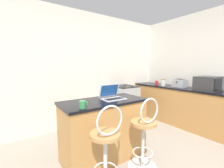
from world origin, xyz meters
The scene contains 12 objects.
wall_back centered at (0.00, 2.24, 1.30)m, with size 12.00×0.06×2.60m.
breakfast_bar centered at (-0.26, 0.86, 0.45)m, with size 1.25×0.60×0.89m.
counter_right centered at (1.95, 0.86, 0.45)m, with size 0.59×2.74×0.89m.
bar_stool_near centered at (-0.56, 0.33, 0.46)m, with size 0.40×0.40×0.99m.
bar_stool_far centered at (0.04, 0.33, 0.46)m, with size 0.40×0.40×0.99m.
laptop centered at (-0.10, 0.88, 0.94)m, with size 0.35×0.27×0.22m.
microwave centered at (1.98, 0.40, 1.03)m, with size 0.49×0.40×0.29m.
toaster centered at (1.96, 1.01, 0.98)m, with size 0.24×0.28×0.19m.
stove_range centered at (1.01, 1.91, 0.44)m, with size 0.56×0.57×0.90m.
mug_green centered at (-0.69, 0.64, 0.93)m, with size 0.10×0.08×0.09m.
storage_jar centered at (1.84, 1.39, 0.98)m, with size 0.12×0.12×0.17m.
mug_red centered at (1.91, 1.65, 0.94)m, with size 0.09×0.08×0.10m.
Camera 1 is at (-1.39, -0.97, 1.39)m, focal length 24.00 mm.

